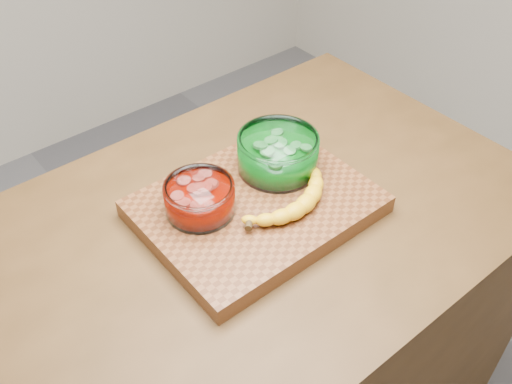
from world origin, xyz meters
TOP-DOWN VIEW (x-y plane):
  - counter at (0.00, 0.00)m, footprint 1.20×0.80m
  - cutting_board at (0.00, 0.00)m, footprint 0.45×0.35m
  - bowl_red at (-0.11, 0.04)m, footprint 0.14×0.14m
  - bowl_green at (0.10, 0.05)m, footprint 0.17×0.17m
  - banana at (0.04, -0.05)m, footprint 0.26×0.14m

SIDE VIEW (x-z plane):
  - counter at x=0.00m, z-range 0.00..0.90m
  - cutting_board at x=0.00m, z-range 0.90..0.94m
  - banana at x=0.04m, z-range 0.94..0.98m
  - bowl_red at x=-0.11m, z-range 0.94..1.00m
  - bowl_green at x=0.10m, z-range 0.94..1.02m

